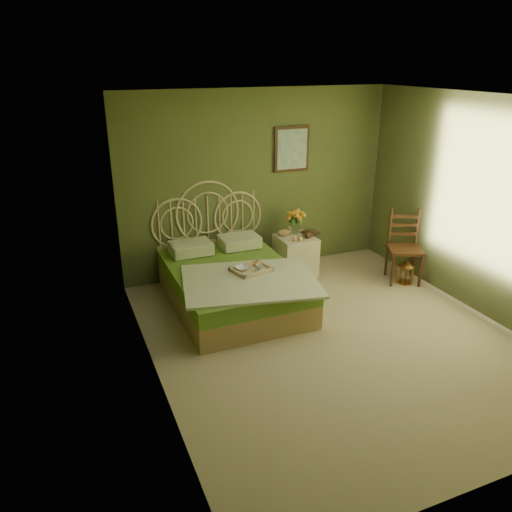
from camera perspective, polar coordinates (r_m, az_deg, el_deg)
name	(u,v)px	position (r m, az deg, el deg)	size (l,w,h in m)	color
floor	(334,338)	(5.81, 8.91, -9.25)	(4.50, 4.50, 0.00)	tan
ceiling	(350,99)	(5.01, 10.69, 17.21)	(4.50, 4.50, 0.00)	silver
wall_back	(258,183)	(7.19, 0.22, 8.35)	(4.00, 4.00, 0.00)	#5A6334
wall_left	(149,257)	(4.57, -12.12, -0.12)	(4.50, 4.50, 0.00)	#5A6334
wall_right	(487,209)	(6.52, 24.90, 4.90)	(4.50, 4.50, 0.00)	#5A6334
wall_art	(292,149)	(7.28, 4.11, 12.09)	(0.54, 0.04, 0.64)	#39190F
bed	(232,281)	(6.40, -2.77, -2.87)	(1.78, 2.24, 1.39)	#A38751
nightstand	(296,250)	(7.27, 4.54, 0.64)	(0.52, 0.52, 1.00)	beige
chair	(402,242)	(7.28, 16.32, 1.57)	(0.59, 0.59, 1.01)	#39190F
birdcage	(406,272)	(7.32, 16.72, -1.75)	(0.22, 0.22, 0.34)	#C27F3E
book_lower	(307,234)	(7.27, 5.80, 2.50)	(0.18, 0.24, 0.02)	#381E0F
book_upper	(307,233)	(7.27, 5.80, 2.65)	(0.17, 0.23, 0.02)	#472819
cereal_bowl	(242,268)	(6.13, -1.60, -1.41)	(0.16, 0.16, 0.04)	white
coffee_cup	(259,268)	(6.09, 0.36, -1.35)	(0.09, 0.09, 0.08)	white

